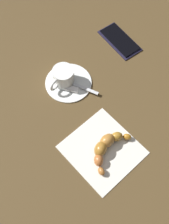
# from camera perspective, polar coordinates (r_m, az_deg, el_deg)

# --- Properties ---
(ground_plane) EXTENTS (1.80, 1.80, 0.00)m
(ground_plane) POSITION_cam_1_polar(r_m,az_deg,el_deg) (0.83, 0.60, -0.73)
(ground_plane) COLOR #4D3A1F
(saucer) EXTENTS (0.14, 0.14, 0.01)m
(saucer) POSITION_cam_1_polar(r_m,az_deg,el_deg) (0.88, -3.11, 5.80)
(saucer) COLOR white
(saucer) RESTS_ON ground
(espresso_cup) EXTENTS (0.06, 0.09, 0.05)m
(espresso_cup) POSITION_cam_1_polar(r_m,az_deg,el_deg) (0.86, -4.20, 6.92)
(espresso_cup) COLOR white
(espresso_cup) RESTS_ON saucer
(teaspoon) EXTENTS (0.12, 0.10, 0.01)m
(teaspoon) POSITION_cam_1_polar(r_m,az_deg,el_deg) (0.88, -2.91, 5.84)
(teaspoon) COLOR silver
(teaspoon) RESTS_ON saucer
(sugar_packet) EXTENTS (0.05, 0.05, 0.01)m
(sugar_packet) POSITION_cam_1_polar(r_m,az_deg,el_deg) (0.86, -3.06, 4.70)
(sugar_packet) COLOR white
(sugar_packet) RESTS_ON saucer
(napkin) EXTENTS (0.22, 0.22, 0.00)m
(napkin) POSITION_cam_1_polar(r_m,az_deg,el_deg) (0.79, 3.49, -7.33)
(napkin) COLOR silver
(napkin) RESTS_ON ground
(croissant) EXTENTS (0.10, 0.13, 0.04)m
(croissant) POSITION_cam_1_polar(r_m,az_deg,el_deg) (0.77, 4.19, -6.69)
(croissant) COLOR #AB6E1E
(croissant) RESTS_ON napkin
(cell_phone) EXTENTS (0.16, 0.09, 0.01)m
(cell_phone) POSITION_cam_1_polar(r_m,az_deg,el_deg) (0.99, 6.87, 13.69)
(cell_phone) COLOR #1D1B32
(cell_phone) RESTS_ON ground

